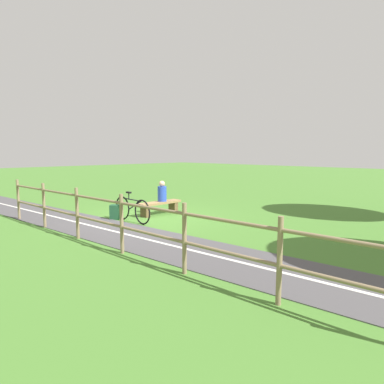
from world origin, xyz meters
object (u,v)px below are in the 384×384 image
at_px(person_seated, 162,192).
at_px(bicycle, 132,209).
at_px(backpack, 115,212).
at_px(bench, 160,206).

distance_m(person_seated, bicycle, 1.56).
bearing_deg(backpack, bench, 164.25).
relative_size(bench, person_seated, 2.31).
bearing_deg(bench, bicycle, 14.02).
height_order(bench, person_seated, person_seated).
bearing_deg(person_seated, backpack, -13.19).
xyz_separation_m(bicycle, backpack, (0.16, -0.73, -0.17)).
height_order(person_seated, backpack, person_seated).
distance_m(bench, person_seated, 0.47).
distance_m(bench, bicycle, 1.41).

